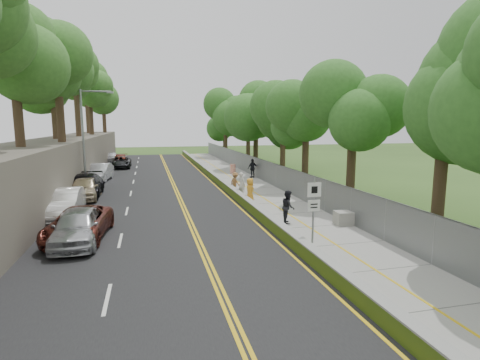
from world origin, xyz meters
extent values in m
plane|color=#33511E|center=(0.00, 0.00, 0.00)|extent=(140.00, 140.00, 0.00)
cube|color=black|center=(-5.40, 15.00, 0.02)|extent=(11.20, 66.00, 0.04)
cube|color=gray|center=(2.55, 15.00, 0.03)|extent=(4.20, 66.00, 0.05)
cube|color=#91DB1D|center=(0.25, 15.00, 0.30)|extent=(0.42, 66.00, 0.60)
cube|color=#595147|center=(-13.50, 15.00, 2.00)|extent=(5.00, 66.00, 4.00)
cube|color=slate|center=(4.65, 15.00, 1.00)|extent=(0.04, 66.00, 2.00)
cylinder|color=gray|center=(-10.70, 14.00, 4.00)|extent=(0.18, 0.18, 8.00)
cylinder|color=gray|center=(-9.60, 14.00, 7.85)|extent=(2.30, 0.13, 0.13)
cube|color=gray|center=(-8.52, 14.00, 7.80)|extent=(0.50, 0.22, 0.14)
cylinder|color=gray|center=(1.05, -3.00, 1.60)|extent=(0.09, 0.09, 3.10)
cube|color=white|center=(1.05, -3.03, 2.60)|extent=(0.62, 0.04, 0.62)
cube|color=white|center=(1.05, -3.03, 1.90)|extent=(0.56, 0.04, 0.50)
cylinder|color=red|center=(3.00, 21.35, 0.55)|extent=(0.61, 0.61, 0.99)
cube|color=gray|center=(4.30, -0.04, 0.40)|extent=(1.10, 0.85, 0.71)
imported|color=#AEAFB3|center=(-9.00, -0.05, 0.84)|extent=(1.90, 4.69, 1.60)
imported|color=white|center=(-10.60, 5.23, 0.87)|extent=(1.84, 5.06, 1.66)
imported|color=maroon|center=(-9.06, 0.70, 0.76)|extent=(2.86, 5.39, 1.44)
imported|color=black|center=(-10.37, 11.43, 0.85)|extent=(2.29, 5.62, 1.63)
imported|color=tan|center=(-10.26, 10.58, 0.85)|extent=(1.96, 4.75, 1.61)
imported|color=silver|center=(-10.26, 19.33, 0.84)|extent=(2.20, 5.03, 1.61)
imported|color=black|center=(-9.00, 29.41, 0.72)|extent=(2.27, 4.90, 1.36)
imported|color=maroon|center=(-9.26, 32.55, 0.71)|extent=(1.89, 4.60, 1.33)
imported|color=silver|center=(-10.60, 36.12, 0.77)|extent=(2.15, 4.43, 1.46)
imported|color=orange|center=(0.75, 6.22, 0.92)|extent=(0.68, 0.92, 1.73)
imported|color=beige|center=(0.75, 8.52, 0.96)|extent=(0.67, 0.79, 1.83)
imported|color=black|center=(1.45, 1.00, 0.94)|extent=(0.90, 1.03, 1.78)
imported|color=olive|center=(0.75, 10.58, 0.84)|extent=(0.95, 1.17, 1.57)
imported|color=black|center=(4.20, 17.78, 0.99)|extent=(1.18, 0.76, 1.88)
camera|label=1|loc=(-5.81, -17.54, 5.43)|focal=28.00mm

